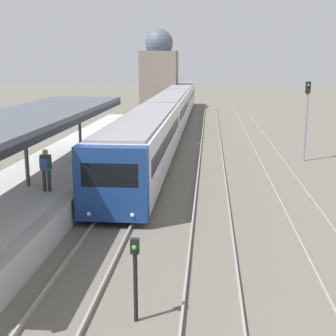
# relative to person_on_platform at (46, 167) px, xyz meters

# --- Properties ---
(platform_canopy) EXTENTS (4.00, 19.79, 2.91)m
(platform_canopy) POSITION_rel_person_on_platform_xyz_m (-0.99, 0.72, 1.80)
(platform_canopy) COLOR #4C515B
(platform_canopy) RESTS_ON station_platform
(person_on_platform) EXTENTS (0.40, 0.40, 1.66)m
(person_on_platform) POSITION_rel_person_on_platform_xyz_m (0.00, 0.00, 0.00)
(person_on_platform) COLOR #2D2D33
(person_on_platform) RESTS_ON station_platform
(train_near) EXTENTS (2.71, 51.85, 3.15)m
(train_near) POSITION_rel_person_on_platform_xyz_m (2.76, 24.77, -0.29)
(train_near) COLOR navy
(train_near) RESTS_ON ground_plane
(signal_post_near) EXTENTS (0.20, 0.21, 2.07)m
(signal_post_near) POSITION_rel_person_on_platform_xyz_m (4.63, -7.24, -0.76)
(signal_post_near) COLOR black
(signal_post_near) RESTS_ON ground_plane
(signal_mast_far) EXTENTS (0.28, 0.29, 4.84)m
(signal_mast_far) POSITION_rel_person_on_platform_xyz_m (12.14, 11.86, 1.02)
(signal_mast_far) COLOR gray
(signal_mast_far) RESTS_ON ground_plane
(distant_domed_building) EXTENTS (4.64, 4.64, 10.08)m
(distant_domed_building) POSITION_rel_person_on_platform_xyz_m (-0.30, 44.13, 2.66)
(distant_domed_building) COLOR slate
(distant_domed_building) RESTS_ON ground_plane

